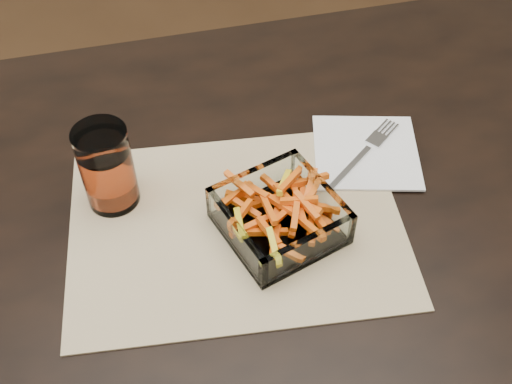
{
  "coord_description": "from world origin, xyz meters",
  "views": [
    {
      "loc": [
        -0.22,
        -0.54,
        1.44
      ],
      "look_at": [
        -0.09,
        0.02,
        0.78
      ],
      "focal_mm": 45.0,
      "sensor_mm": 36.0,
      "label": 1
    }
  ],
  "objects_px": {
    "tumbler": "(107,170)",
    "fork": "(365,151)",
    "glass_bowl": "(279,218)",
    "dining_table": "(315,243)"
  },
  "relations": [
    {
      "from": "tumbler",
      "to": "fork",
      "type": "bearing_deg",
      "value": -0.29
    },
    {
      "from": "tumbler",
      "to": "dining_table",
      "type": "bearing_deg",
      "value": -16.27
    },
    {
      "from": "dining_table",
      "to": "fork",
      "type": "distance_m",
      "value": 0.16
    },
    {
      "from": "dining_table",
      "to": "fork",
      "type": "xyz_separation_m",
      "value": [
        0.1,
        0.08,
        0.1
      ]
    },
    {
      "from": "glass_bowl",
      "to": "tumbler",
      "type": "height_order",
      "value": "tumbler"
    },
    {
      "from": "dining_table",
      "to": "tumbler",
      "type": "relative_size",
      "value": 12.64
    },
    {
      "from": "glass_bowl",
      "to": "fork",
      "type": "distance_m",
      "value": 0.2
    },
    {
      "from": "glass_bowl",
      "to": "fork",
      "type": "xyz_separation_m",
      "value": [
        0.16,
        0.11,
        -0.02
      ]
    },
    {
      "from": "tumbler",
      "to": "fork",
      "type": "height_order",
      "value": "tumbler"
    },
    {
      "from": "dining_table",
      "to": "glass_bowl",
      "type": "bearing_deg",
      "value": -157.1
    }
  ]
}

